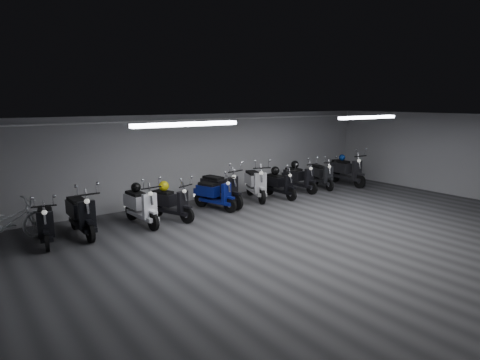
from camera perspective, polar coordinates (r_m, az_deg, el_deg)
floor at (r=10.16m, az=10.95°, el=-7.69°), size 14.00×10.00×0.01m
ceiling at (r=9.64m, az=11.56°, el=8.34°), size 14.00×10.00×0.01m
back_wall at (r=13.63m, az=-4.46°, el=3.32°), size 14.00×0.01×2.80m
right_wall at (r=15.66m, az=28.87°, el=2.98°), size 0.01×10.00×2.80m
fluor_strip_left at (r=8.55m, az=-7.44°, el=7.72°), size 2.40×0.18×0.08m
fluor_strip_right at (r=12.60m, az=17.42°, el=8.34°), size 2.40×0.18×0.08m
conduit at (r=13.45m, az=-4.35°, el=8.44°), size 13.60×0.05×0.05m
scooter_0 at (r=10.28m, az=-25.56°, el=-4.70°), size 0.86×1.75×1.25m
scooter_1 at (r=10.51m, az=-21.36°, el=-3.59°), size 0.65×1.90×1.41m
scooter_2 at (r=10.93m, az=-13.66°, el=-2.71°), size 0.74×1.87×1.37m
scooter_3 at (r=11.25m, az=-9.66°, el=-2.43°), size 1.13×1.79×1.27m
scooter_4 at (r=12.17m, az=-3.50°, el=-1.28°), size 1.04×1.79×1.26m
scooter_5 at (r=12.52m, az=-2.72°, el=-0.45°), size 1.00×2.05×1.46m
scooter_6 at (r=13.41m, az=2.21°, el=0.25°), size 1.27×2.02×1.43m
scooter_7 at (r=13.70m, az=5.58°, el=-0.00°), size 0.61×1.66×1.22m
scooter_8 at (r=14.73m, az=8.34°, el=0.90°), size 0.66×1.80×1.32m
scooter_9 at (r=15.50m, az=11.45°, el=1.25°), size 1.13×1.83×1.29m
bicycle at (r=10.66m, az=-29.76°, el=-4.64°), size 1.99×1.20×1.21m
scooter_10 at (r=16.22m, az=14.71°, el=1.90°), size 0.86×2.07×1.50m
helmet_0 at (r=11.34m, az=-10.59°, el=-0.83°), size 0.28×0.28×0.28m
helmet_1 at (r=14.85m, az=7.68°, el=2.17°), size 0.28×0.28×0.28m
helmet_2 at (r=16.37m, az=14.06°, el=3.07°), size 0.24×0.24×0.24m
helmet_3 at (r=13.81m, az=4.94°, el=1.32°), size 0.29×0.29×0.29m
helmet_4 at (r=11.09m, az=-14.33°, el=-0.99°), size 0.26×0.26×0.26m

